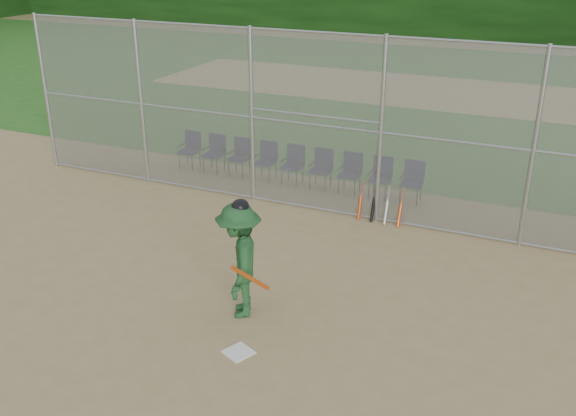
% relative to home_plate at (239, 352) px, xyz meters
% --- Properties ---
extents(ground, '(100.00, 100.00, 0.00)m').
position_rel_home_plate_xyz_m(ground, '(-0.52, 0.51, -0.01)').
color(ground, tan).
rests_on(ground, ground).
extents(grass_strip, '(100.00, 100.00, 0.00)m').
position_rel_home_plate_xyz_m(grass_strip, '(-0.52, 18.51, -0.00)').
color(grass_strip, '#29651E').
rests_on(grass_strip, ground).
extents(dirt_patch_far, '(24.00, 24.00, 0.00)m').
position_rel_home_plate_xyz_m(dirt_patch_far, '(-0.52, 18.51, 0.00)').
color(dirt_patch_far, tan).
rests_on(dirt_patch_far, ground).
extents(backstop_fence, '(16.09, 0.09, 4.00)m').
position_rel_home_plate_xyz_m(backstop_fence, '(-0.52, 5.51, 2.06)').
color(backstop_fence, gray).
rests_on(backstop_fence, ground).
extents(home_plate, '(0.50, 0.50, 0.02)m').
position_rel_home_plate_xyz_m(home_plate, '(0.00, 0.00, 0.00)').
color(home_plate, white).
rests_on(home_plate, ground).
extents(batter_at_plate, '(1.20, 1.45, 2.04)m').
position_rel_home_plate_xyz_m(batter_at_plate, '(-0.48, 1.00, 0.98)').
color(batter_at_plate, '#1E4C24').
rests_on(batter_at_plate, ground).
extents(spare_bats, '(0.96, 0.36, 0.84)m').
position_rel_home_plate_xyz_m(spare_bats, '(0.56, 5.50, 0.40)').
color(spare_bats, '#D84C14').
rests_on(spare_bats, ground).
extents(chair_0, '(0.54, 0.52, 0.96)m').
position_rel_home_plate_xyz_m(chair_0, '(-5.11, 6.84, 0.47)').
color(chair_0, '#0F103A').
rests_on(chair_0, ground).
extents(chair_1, '(0.54, 0.52, 0.96)m').
position_rel_home_plate_xyz_m(chair_1, '(-4.36, 6.84, 0.47)').
color(chair_1, '#0F103A').
rests_on(chair_1, ground).
extents(chair_2, '(0.54, 0.52, 0.96)m').
position_rel_home_plate_xyz_m(chair_2, '(-3.60, 6.84, 0.47)').
color(chair_2, '#0F103A').
rests_on(chair_2, ground).
extents(chair_3, '(0.54, 0.52, 0.96)m').
position_rel_home_plate_xyz_m(chair_3, '(-2.85, 6.84, 0.47)').
color(chair_3, '#0F103A').
rests_on(chair_3, ground).
extents(chair_4, '(0.54, 0.52, 0.96)m').
position_rel_home_plate_xyz_m(chair_4, '(-2.10, 6.84, 0.47)').
color(chair_4, '#0F103A').
rests_on(chair_4, ground).
extents(chair_5, '(0.54, 0.52, 0.96)m').
position_rel_home_plate_xyz_m(chair_5, '(-1.35, 6.84, 0.47)').
color(chair_5, '#0F103A').
rests_on(chair_5, ground).
extents(chair_6, '(0.54, 0.52, 0.96)m').
position_rel_home_plate_xyz_m(chair_6, '(-0.59, 6.84, 0.47)').
color(chair_6, '#0F103A').
rests_on(chair_6, ground).
extents(chair_7, '(0.54, 0.52, 0.96)m').
position_rel_home_plate_xyz_m(chair_7, '(0.16, 6.84, 0.47)').
color(chair_7, '#0F103A').
rests_on(chair_7, ground).
extents(chair_8, '(0.54, 0.52, 0.96)m').
position_rel_home_plate_xyz_m(chair_8, '(0.91, 6.84, 0.47)').
color(chair_8, '#0F103A').
rests_on(chair_8, ground).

